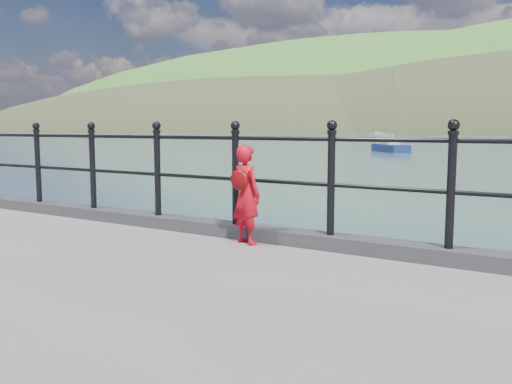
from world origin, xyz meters
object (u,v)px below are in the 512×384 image
Objects in this scene: railing at (281,168)px; launch_white at (383,141)px; child at (246,194)px; sailboat_port at (390,148)px.

launch_white is at bearing 107.76° from railing.
child reaches higher than launch_white.
railing is 16.75× the size of child.
sailboat_port reaches higher than launch_white.
launch_white is 0.63× the size of sailboat_port.
railing reaches higher than child.
child is 46.30m from sailboat_port.
child is at bearing -25.43° from sailboat_port.
railing reaches higher than launch_white.
sailboat_port is (-12.99, 44.42, -1.21)m from child.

